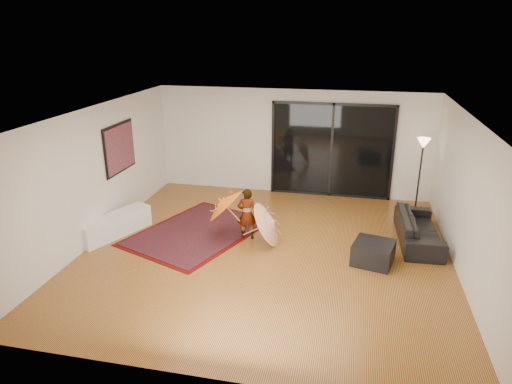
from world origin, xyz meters
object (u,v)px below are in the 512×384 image
(media_console, at_px, (115,225))
(ottoman, at_px, (373,253))
(sofa, at_px, (419,229))
(child, at_px, (247,214))

(media_console, xyz_separation_m, ottoman, (5.28, -0.08, -0.03))
(sofa, height_order, child, child)
(sofa, bearing_deg, ottoman, 137.95)
(media_console, bearing_deg, sofa, 32.48)
(media_console, bearing_deg, child, 32.34)
(child, bearing_deg, sofa, 175.94)
(sofa, height_order, ottoman, sofa)
(media_console, height_order, sofa, sofa)
(media_console, height_order, ottoman, media_console)
(ottoman, height_order, child, child)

